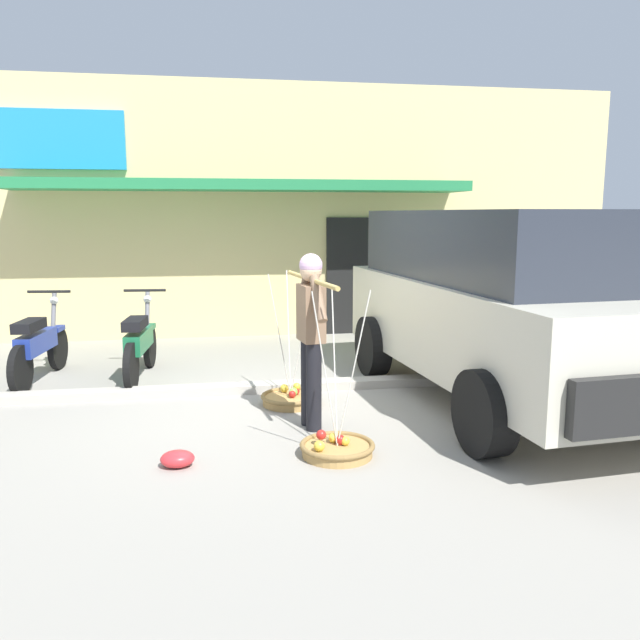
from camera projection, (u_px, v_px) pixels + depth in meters
name	position (u px, v px, depth m)	size (l,w,h in m)	color
ground_plane	(283.00, 408.00, 6.88)	(90.00, 90.00, 0.00)	gray
sidewalk_curb	(277.00, 387.00, 7.55)	(20.00, 0.24, 0.10)	#AEA89C
fruit_vendor	(311.00, 329.00, 6.11)	(0.26, 1.57, 1.70)	black
fruit_basket_left_side	(291.00, 398.00, 7.01)	(0.65, 0.65, 1.45)	#B2894C
fruit_basket_right_side	(337.00, 447.00, 5.52)	(0.65, 0.65, 1.45)	#B2894C
motorcycle_nearest_shop	(39.00, 346.00, 7.90)	(0.54, 1.82, 1.09)	black
motorcycle_second_in_row	(140.00, 344.00, 8.04)	(0.54, 1.82, 1.09)	black
parked_truck	(498.00, 300.00, 7.02)	(2.46, 4.94, 2.10)	beige
storefront_building	(237.00, 212.00, 13.01)	(13.00, 6.00, 4.20)	#DBC684
plastic_litter_bag	(177.00, 459.00, 5.27)	(0.28, 0.22, 0.14)	red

